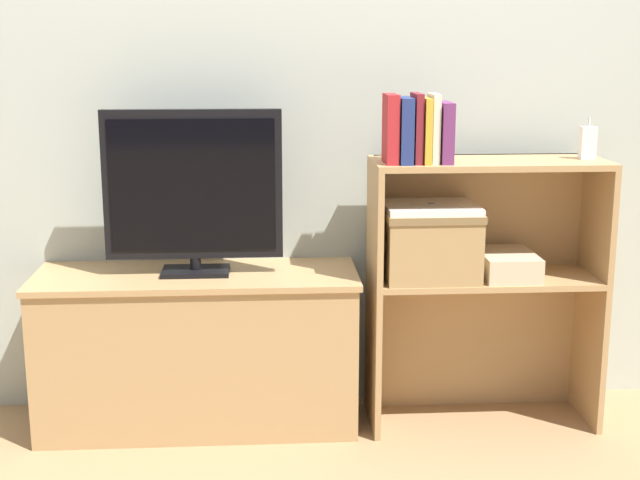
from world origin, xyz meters
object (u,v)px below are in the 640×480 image
baby_monitor (588,143)px  laptop (431,207)px  book_navy (404,130)px  book_crimson (391,129)px  magazine_stack (507,264)px  tv_stand (198,349)px  book_plum (445,132)px  book_mustard (425,130)px  storage_basket_left (430,241)px  book_ivory (434,128)px  tv (193,189)px  book_maroon (416,128)px

baby_monitor → laptop: bearing=-178.3°
book_navy → book_crimson: bearing=180.0°
laptop → magazine_stack: laptop is taller
tv_stand → laptop: 0.91m
book_navy → book_plum: bearing=0.0°
book_mustard → baby_monitor: book_mustard is taller
book_navy → laptop: (0.10, 0.04, -0.25)m
baby_monitor → storage_basket_left: baby_monitor is taller
book_navy → laptop: bearing=20.4°
book_ivory → magazine_stack: book_ivory is taller
tv_stand → storage_basket_left: 0.86m
baby_monitor → laptop: (-0.51, -0.02, -0.20)m
book_plum → storage_basket_left: book_plum is taller
tv → storage_basket_left: (0.77, -0.05, -0.17)m
laptop → tv: bearing=176.4°
laptop → book_ivory: bearing=-98.9°
book_navy → baby_monitor: (0.61, 0.05, -0.05)m
book_crimson → magazine_stack: bearing=5.2°
tv_stand → book_maroon: size_ratio=4.90×
storage_basket_left → magazine_stack: size_ratio=1.24×
book_crimson → tv_stand: bearing=172.2°
tv → book_ivory: size_ratio=2.67×
book_navy → tv_stand: bearing=172.7°
tv → book_ivory: bearing=-6.3°
tv → book_mustard: (0.74, -0.08, 0.19)m
book_mustard → magazine_stack: book_mustard is taller
book_navy → magazine_stack: bearing=5.9°
book_mustard → book_ivory: book_ivory is taller
book_crimson → book_ivory: (0.14, 0.00, 0.00)m
book_maroon → storage_basket_left: book_maroon is taller
storage_basket_left → book_mustard: bearing=-131.7°
book_crimson → book_ivory: size_ratio=1.00×
tv_stand → book_mustard: bearing=-6.7°
tv_stand → tv: bearing=-90.0°
book_ivory → book_crimson: bearing=180.0°
book_mustard → tv_stand: bearing=173.3°
tv_stand → tv: (0.00, -0.00, 0.55)m
book_navy → laptop: book_navy is taller
laptop → baby_monitor: bearing=1.7°
book_ivory → baby_monitor: book_ivory is taller
book_ivory → tv_stand: bearing=173.5°
tv → book_plum: size_ratio=3.03×
book_ivory → laptop: bearing=81.1°
book_crimson → book_maroon: (0.08, 0.00, 0.00)m
tv_stand → magazine_stack: 1.07m
tv_stand → laptop: (0.77, -0.05, 0.49)m
book_plum → baby_monitor: size_ratio=1.40×
storage_basket_left → book_plum: bearing=-50.4°
book_crimson → storage_basket_left: size_ratio=0.70×
tv → book_ivory: book_ivory is taller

